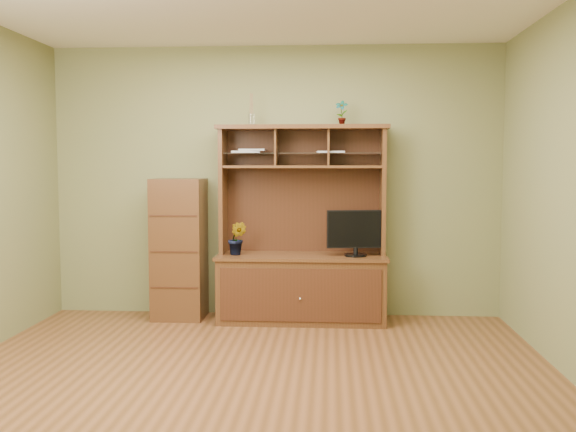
{
  "coord_description": "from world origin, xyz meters",
  "views": [
    {
      "loc": [
        0.56,
        -4.45,
        1.52
      ],
      "look_at": [
        0.18,
        1.2,
        1.07
      ],
      "focal_mm": 40.0,
      "sensor_mm": 36.0,
      "label": 1
    }
  ],
  "objects": [
    {
      "name": "top_plant",
      "position": [
        0.66,
        1.8,
        2.02
      ],
      "size": [
        0.14,
        0.12,
        0.24
      ],
      "primitive_type": "imported",
      "rotation": [
        0.0,
        0.0,
        -0.26
      ],
      "color": "#3D6523",
      "rests_on": "media_hutch"
    },
    {
      "name": "room",
      "position": [
        0.0,
        0.0,
        1.35
      ],
      "size": [
        4.54,
        4.04,
        2.74
      ],
      "color": "brown",
      "rests_on": "ground"
    },
    {
      "name": "monitor",
      "position": [
        0.8,
        1.65,
        0.88
      ],
      "size": [
        0.55,
        0.21,
        0.44
      ],
      "rotation": [
        0.0,
        0.0,
        0.14
      ],
      "color": "black",
      "rests_on": "media_hutch"
    },
    {
      "name": "orchid_plant",
      "position": [
        -0.34,
        1.65,
        0.81
      ],
      "size": [
        0.2,
        0.17,
        0.32
      ],
      "primitive_type": "imported",
      "rotation": [
        0.0,
        0.0,
        -0.17
      ],
      "color": "#265E20",
      "rests_on": "media_hutch"
    },
    {
      "name": "side_cabinet",
      "position": [
        -0.93,
        1.76,
        0.69
      ],
      "size": [
        0.49,
        0.45,
        1.38
      ],
      "color": "#472514",
      "rests_on": "room"
    },
    {
      "name": "magazines",
      "position": [
        0.02,
        1.81,
        1.65
      ],
      "size": [
        1.11,
        0.24,
        0.04
      ],
      "color": "#BABABF",
      "rests_on": "media_hutch"
    },
    {
      "name": "media_hutch",
      "position": [
        0.28,
        1.73,
        0.52
      ],
      "size": [
        1.66,
        0.61,
        1.9
      ],
      "color": "#472514",
      "rests_on": "room"
    },
    {
      "name": "reed_diffuser",
      "position": [
        -0.21,
        1.81,
        2.02
      ],
      "size": [
        0.06,
        0.06,
        0.31
      ],
      "color": "silver",
      "rests_on": "media_hutch"
    }
  ]
}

